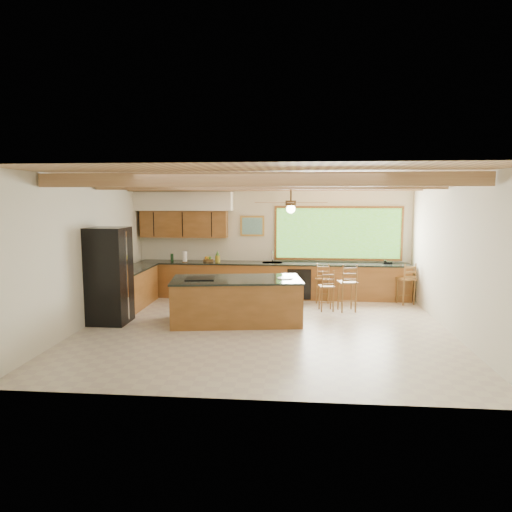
{
  "coord_description": "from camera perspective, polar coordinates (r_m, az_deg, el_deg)",
  "views": [
    {
      "loc": [
        0.62,
        -8.79,
        2.56
      ],
      "look_at": [
        -0.23,
        0.8,
        1.35
      ],
      "focal_mm": 32.0,
      "sensor_mm": 36.0,
      "label": 1
    }
  ],
  "objects": [
    {
      "name": "bar_stool_d",
      "position": [
        11.67,
        18.32,
        -2.85
      ],
      "size": [
        0.46,
        0.46,
        1.03
      ],
      "rotation": [
        0.0,
        0.0,
        0.31
      ],
      "color": "brown",
      "rests_on": "ground"
    },
    {
      "name": "bar_stool_b",
      "position": [
        10.56,
        8.82,
        -3.87
      ],
      "size": [
        0.39,
        0.39,
        0.94
      ],
      "rotation": [
        0.0,
        0.0,
        0.16
      ],
      "color": "brown",
      "rests_on": "ground"
    },
    {
      "name": "bar_stool_a",
      "position": [
        11.38,
        8.32,
        -2.9
      ],
      "size": [
        0.36,
        0.36,
        1.0
      ],
      "rotation": [
        0.0,
        0.0,
        -0.02
      ],
      "color": "brown",
      "rests_on": "ground"
    },
    {
      "name": "bar_stool_c",
      "position": [
        10.57,
        11.37,
        -3.36
      ],
      "size": [
        0.47,
        0.47,
        1.11
      ],
      "rotation": [
        0.0,
        0.0,
        0.2
      ],
      "color": "brown",
      "rests_on": "ground"
    },
    {
      "name": "island",
      "position": [
        9.53,
        -2.45,
        -5.57
      ],
      "size": [
        2.81,
        1.61,
        0.95
      ],
      "rotation": [
        0.0,
        0.0,
        0.14
      ],
      "color": "brown",
      "rests_on": "ground"
    },
    {
      "name": "refrigerator",
      "position": [
        9.86,
        -17.9,
        -2.35
      ],
      "size": [
        0.79,
        0.76,
        1.99
      ],
      "rotation": [
        0.0,
        0.0,
        -0.01
      ],
      "color": "black",
      "rests_on": "ground"
    },
    {
      "name": "counter_run",
      "position": [
        11.59,
        -2.12,
        -3.28
      ],
      "size": [
        7.12,
        3.1,
        1.24
      ],
      "color": "brown",
      "rests_on": "ground"
    },
    {
      "name": "ground",
      "position": [
        9.18,
        1.03,
        -9.06
      ],
      "size": [
        7.2,
        7.2,
        0.0
      ],
      "primitive_type": "plane",
      "color": "#B8A998",
      "rests_on": "ground"
    },
    {
      "name": "room_shell",
      "position": [
        9.48,
        0.32,
        5.05
      ],
      "size": [
        7.27,
        6.54,
        3.02
      ],
      "color": "beige",
      "rests_on": "ground"
    }
  ]
}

